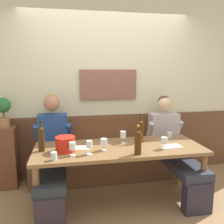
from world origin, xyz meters
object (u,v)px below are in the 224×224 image
wine_bottle_green_tall (140,130)px  person_left_seat (52,148)px  wine_bottle_amber_mid (138,142)px  wine_glass_center_front (72,147)px  wall_bench (110,161)px  water_tumbler_left (170,135)px  wine_glass_mid_right (123,135)px  water_tumbler_right (54,156)px  potted_plant (3,110)px  wine_glass_near_bucket (164,141)px  dining_table (119,153)px  ice_bucket (65,144)px  wine_bottle_clear_water (41,138)px  person_center_left_seat (172,144)px  wine_glass_by_bottle (104,142)px  wine_glass_left_end (89,145)px

wine_bottle_green_tall → person_left_seat: bearing=169.5°
wine_bottle_amber_mid → wine_glass_center_front: size_ratio=2.23×
wall_bench → water_tumbler_left: 1.00m
wine_glass_mid_right → wall_bench: bearing=98.5°
wine_glass_center_front → water_tumbler_right: (-0.19, -0.11, -0.06)m
person_left_seat → potted_plant: 0.88m
water_tumbler_left → wine_glass_near_bucket: bearing=-121.8°
dining_table → water_tumbler_right: (-0.76, -0.29, 0.13)m
ice_bucket → water_tumbler_left: bearing=12.0°
wine_bottle_green_tall → wine_bottle_clear_water: size_ratio=1.02×
wall_bench → ice_bucket: bearing=-132.2°
person_center_left_seat → wine_bottle_amber_mid: (-0.70, -0.62, 0.26)m
wine_glass_near_bucket → water_tumbler_left: bearing=58.2°
person_center_left_seat → wine_glass_center_front: person_center_left_seat is taller
wine_glass_center_front → wine_glass_near_bucket: 1.08m
wine_glass_mid_right → water_tumbler_right: bearing=-152.5°
water_tumbler_left → dining_table: bearing=-161.1°
person_left_seat → person_center_left_seat: 1.67m
water_tumbler_left → potted_plant: (-2.24, 0.44, 0.35)m
wine_bottle_clear_water → wine_glass_by_bottle: (0.71, -0.11, -0.06)m
wine_bottle_amber_mid → wine_glass_mid_right: bearing=98.8°
person_left_seat → potted_plant: (-0.65, 0.36, 0.46)m
wine_bottle_amber_mid → water_tumbler_left: size_ratio=4.45×
potted_plant → wine_glass_mid_right: bearing=-19.9°
person_center_left_seat → wall_bench: bearing=157.9°
person_center_left_seat → potted_plant: size_ratio=3.04×
dining_table → wine_glass_near_bucket: bearing=-17.7°
wine_glass_by_bottle → wine_bottle_green_tall: bearing=23.6°
wine_glass_by_bottle → water_tumbler_right: bearing=-159.8°
wine_glass_by_bottle → wine_glass_mid_right: bearing=39.3°
wine_bottle_clear_water → wall_bench: bearing=35.5°
person_left_seat → wine_bottle_clear_water: (-0.10, -0.33, 0.23)m
wine_bottle_amber_mid → water_tumbler_left: (0.63, 0.55, -0.11)m
water_tumbler_left → wine_bottle_clear_water: bearing=-171.8°
person_center_left_seat → water_tumbler_left: (-0.07, -0.07, 0.15)m
wine_glass_left_end → wine_glass_mid_right: (0.46, 0.33, 0.00)m
wine_glass_near_bucket → wine_bottle_amber_mid: bearing=-161.1°
person_left_seat → ice_bucket: person_left_seat is taller
person_center_left_seat → wine_glass_by_bottle: (-1.05, -0.41, 0.21)m
wine_bottle_green_tall → wine_bottle_clear_water: 1.23m
person_center_left_seat → wine_glass_by_bottle: person_center_left_seat is taller
wine_bottle_green_tall → wine_glass_mid_right: bearing=178.1°
person_left_seat → water_tumbler_right: (0.06, -0.64, 0.12)m
wine_bottle_clear_water → potted_plant: (-0.56, 0.69, 0.23)m
wall_bench → wine_glass_near_bucket: (0.51, -0.84, 0.55)m
wall_bench → water_tumbler_right: wall_bench is taller
wall_bench → person_left_seat: person_left_seat is taller
person_center_left_seat → water_tumbler_left: size_ratio=16.93×
wine_bottle_clear_water → wine_glass_center_front: bearing=-30.5°
dining_table → water_tumbler_left: size_ratio=27.18×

